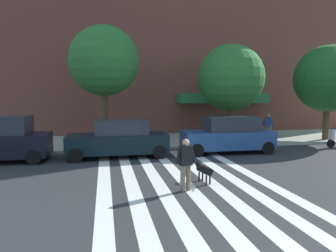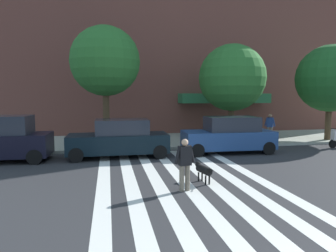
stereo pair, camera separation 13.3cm
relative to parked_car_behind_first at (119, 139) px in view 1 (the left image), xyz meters
name	(u,v)px [view 1 (the left image)]	position (x,y,z in m)	size (l,w,h in m)	color
ground_plane	(208,188)	(2.59, -5.49, -0.88)	(160.00, 160.00, 0.00)	#2B2B2D
sidewalk_far	(157,141)	(2.59, 4.35, -0.80)	(80.00, 6.00, 0.15)	#9A9E90
crosswalk_stripes	(190,189)	(2.00, -5.49, -0.88)	(5.85, 13.06, 0.01)	silver
apartment_block	(175,9)	(6.29, 14.87, 10.37)	(27.95, 16.46, 22.51)	brown
parked_car_behind_first	(119,139)	(0.00, 0.00, 0.00)	(4.74, 1.90, 1.83)	black
parked_car_third_in_line	(228,135)	(5.60, 0.00, 0.03)	(4.69, 2.02, 1.87)	navy
street_tree_nearest	(104,61)	(-0.61, 2.65, 3.94)	(3.84, 3.84, 6.61)	#4C3823
street_tree_middle	(231,78)	(6.98, 2.97, 3.15)	(4.08, 4.08, 5.93)	#4C3823
street_tree_further	(328,79)	(13.23, 2.19, 3.13)	(4.20, 4.20, 5.98)	#4C3823
pedestrian_dog_walker	(186,162)	(1.79, -5.65, 0.05)	(0.71, 0.31, 1.64)	#6B6051
dog_on_leash	(204,170)	(2.64, -4.88, -0.44)	(0.40, 1.09, 0.65)	black
pedestrian_bystander	(268,125)	(9.54, 2.82, 0.20)	(0.56, 0.56, 1.64)	#6B6051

